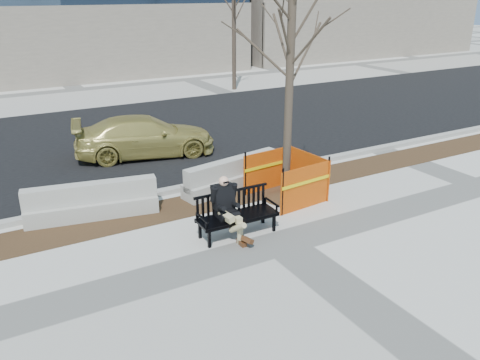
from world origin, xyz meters
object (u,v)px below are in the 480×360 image
(seated_man, at_px, (226,236))
(jersey_barrier_right, at_px, (232,188))
(tree_fence, at_px, (285,198))
(sedan, at_px, (146,155))
(bench, at_px, (237,234))
(jersey_barrier_left, at_px, (94,217))

(seated_man, xyz_separation_m, jersey_barrier_right, (1.37, 2.24, 0.00))
(tree_fence, distance_m, sedan, 5.20)
(sedan, bearing_deg, bench, -169.27)
(sedan, relative_size, jersey_barrier_left, 1.46)
(seated_man, height_order, tree_fence, tree_fence)
(jersey_barrier_right, bearing_deg, tree_fence, -66.34)
(tree_fence, height_order, sedan, tree_fence)
(jersey_barrier_right, bearing_deg, seated_man, -132.31)
(seated_man, relative_size, tree_fence, 0.23)
(seated_man, distance_m, jersey_barrier_left, 3.14)
(bench, relative_size, sedan, 0.41)
(sedan, height_order, jersey_barrier_right, sedan)
(bench, height_order, sedan, sedan)
(jersey_barrier_left, bearing_deg, sedan, 65.57)
(sedan, bearing_deg, seated_man, -171.55)
(bench, bearing_deg, jersey_barrier_left, 136.92)
(seated_man, distance_m, jersey_barrier_right, 2.62)
(bench, xyz_separation_m, seated_man, (-0.23, 0.05, 0.00))
(seated_man, relative_size, jersey_barrier_left, 0.45)
(bench, xyz_separation_m, tree_fence, (1.95, 1.10, 0.00))
(jersey_barrier_left, xyz_separation_m, jersey_barrier_right, (3.54, -0.04, 0.00))
(seated_man, height_order, sedan, seated_man)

